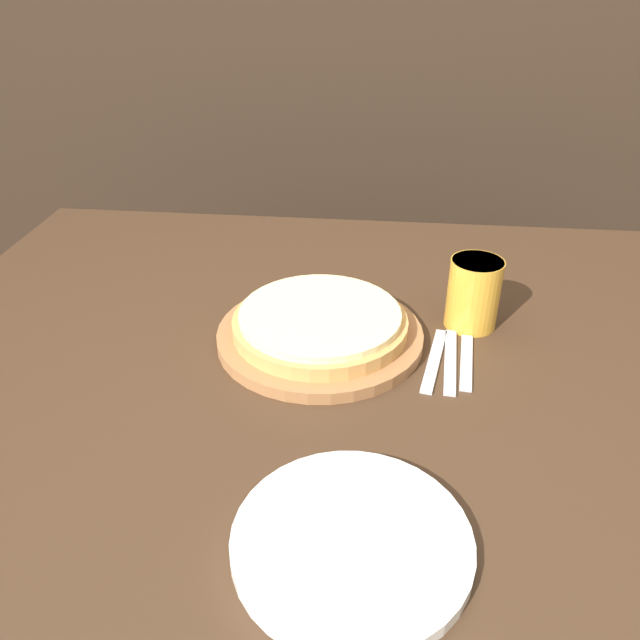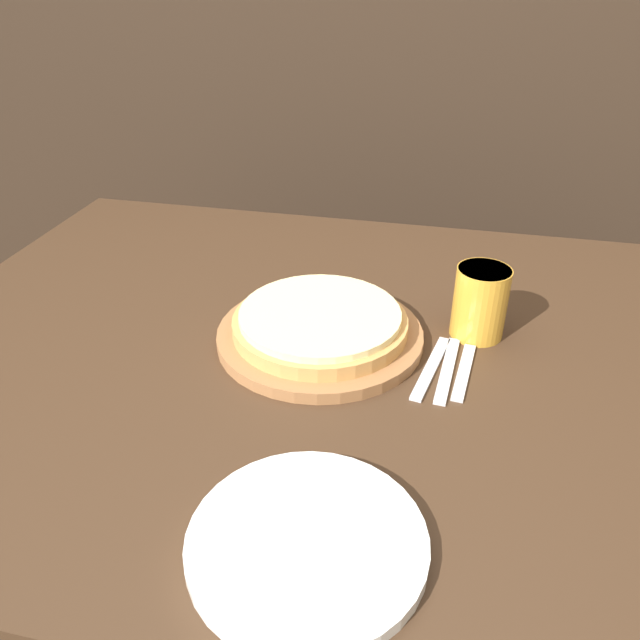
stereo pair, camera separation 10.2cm
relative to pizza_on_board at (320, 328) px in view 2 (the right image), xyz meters
name	(u,v)px [view 2 (the right image)]	position (x,y,z in m)	size (l,w,h in m)	color
ground_plane	(334,632)	(0.04, -0.02, -0.80)	(12.00, 12.00, 0.00)	#473828
dining_table	(337,514)	(0.04, -0.02, -0.41)	(1.49, 1.10, 0.78)	#3D2819
pizza_on_board	(320,328)	(0.00, 0.00, 0.00)	(0.34, 0.34, 0.06)	#99663D
beer_glass	(480,300)	(0.25, 0.08, 0.04)	(0.09, 0.09, 0.12)	gold
dinner_plate	(307,542)	(0.08, -0.41, -0.02)	(0.27, 0.27, 0.02)	white
fork	(431,368)	(0.19, -0.04, -0.02)	(0.05, 0.18, 0.00)	silver
dinner_knife	(447,370)	(0.21, -0.04, -0.02)	(0.03, 0.18, 0.00)	silver
spoon	(464,372)	(0.24, -0.04, -0.02)	(0.03, 0.15, 0.00)	silver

